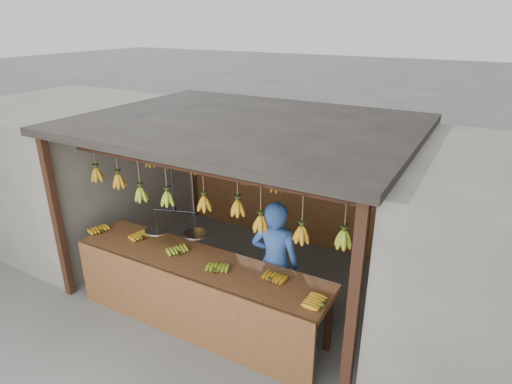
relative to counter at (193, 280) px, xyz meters
The scene contains 8 objects.
ground 1.41m from the counter, 89.73° to the left, with size 80.00×80.00×0.00m, color #5B5B57.
stall 2.01m from the counter, 89.79° to the left, with size 4.30×3.30×2.40m.
neighbor_left 3.82m from the counter, 161.13° to the left, with size 3.00×3.00×2.30m, color slate.
counter is the anchor object (origin of this frame).
hanging_bananas 1.53m from the counter, 89.63° to the left, with size 3.62×2.25×0.39m.
balance_scale 0.67m from the counter, 150.51° to the left, with size 0.77×0.45×0.87m.
vendor 1.01m from the counter, 38.99° to the left, with size 0.60×0.40×1.66m, color #3359A5.
bag_bundles 3.24m from the counter, 52.96° to the left, with size 0.08×0.26×1.21m.
Camera 1 is at (2.77, -4.64, 3.62)m, focal length 30.00 mm.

